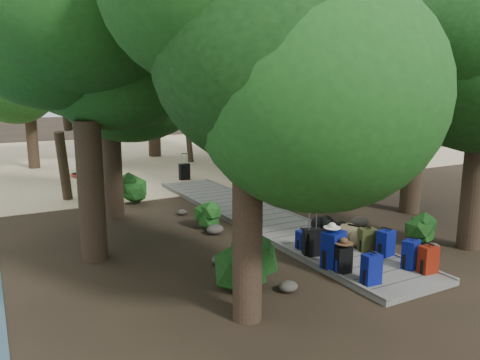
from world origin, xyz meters
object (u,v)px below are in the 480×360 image
backpack_left_a (371,267)px  backpack_left_d (303,238)px  backpack_right_a (428,258)px  backpack_left_b (343,258)px  backpack_right_b (411,253)px  suitcase_on_boardwalk (312,242)px  duffel_right_khaki (354,235)px  kayak (77,175)px  lone_suitcase_on_sand (184,172)px  backpack_left_c (333,248)px  backpack_right_c (386,242)px  backpack_right_d (367,238)px  sun_lounger (226,163)px  duffel_right_black (330,227)px

backpack_left_a → backpack_left_d: size_ratio=1.38×
backpack_right_a → backpack_left_b: bearing=156.3°
backpack_right_a → backpack_right_b: size_ratio=0.94×
backpack_left_b → suitcase_on_boardwalk: size_ratio=0.97×
backpack_right_b → duffel_right_khaki: size_ratio=1.06×
backpack_left_b → kayak: 14.45m
lone_suitcase_on_sand → kayak: (-4.00, 2.69, -0.20)m
backpack_left_a → backpack_right_b: bearing=13.3°
backpack_left_c → backpack_right_c: (1.53, -0.00, -0.11)m
backpack_left_d → suitcase_on_boardwalk: bearing=-108.2°
backpack_left_a → backpack_right_a: backpack_left_a is taller
backpack_right_a → suitcase_on_boardwalk: backpack_right_a is taller
kayak → backpack_left_b: bearing=-88.3°
backpack_left_a → backpack_right_d: bearing=52.7°
suitcase_on_boardwalk → sun_lounger: size_ratio=0.33×
backpack_right_c → lone_suitcase_on_sand: bearing=81.7°
backpack_right_a → backpack_left_d: bearing=124.1°
backpack_left_b → sun_lounger: size_ratio=0.32×
backpack_right_c → backpack_right_d: size_ratio=1.10×
backpack_right_d → sun_lounger: (2.56, 12.32, -0.09)m
backpack_right_b → duffel_right_khaki: (0.08, 1.82, -0.12)m
duffel_right_khaki → suitcase_on_boardwalk: suitcase_on_boardwalk is taller
backpack_left_b → backpack_right_a: size_ratio=0.97×
backpack_left_b → suitcase_on_boardwalk: suitcase_on_boardwalk is taller
backpack_left_c → lone_suitcase_on_sand: (1.13, 11.15, -0.19)m
backpack_right_c → backpack_left_a: bearing=-154.8°
backpack_left_a → lone_suitcase_on_sand: backpack_left_a is taller
backpack_left_c → backpack_right_a: (1.53, -1.17, -0.12)m
duffel_right_khaki → sun_lounger: bearing=57.2°
backpack_right_d → kayak: size_ratio=0.21×
backpack_right_b → sun_lounger: bearing=59.7°
backpack_right_d → sun_lounger: size_ratio=0.31×
backpack_left_a → duffel_right_black: bearing=69.3°
backpack_left_a → suitcase_on_boardwalk: backpack_left_a is taller
backpack_right_b → backpack_right_d: bearing=71.7°
backpack_left_d → duffel_right_khaki: 1.35m
backpack_left_b → backpack_left_c: (0.00, 0.32, 0.13)m
backpack_right_a → sun_lounger: backpack_right_a is taller
duffel_right_black → kayak: size_ratio=0.24×
backpack_right_c → backpack_right_d: bearing=97.4°
backpack_left_c → backpack_left_d: backpack_left_c is taller
backpack_left_b → backpack_right_d: bearing=35.1°
duffel_right_khaki → backpack_left_a: bearing=-145.4°
backpack_left_c → suitcase_on_boardwalk: bearing=68.9°
duffel_right_black → kayak: duffel_right_black is taller
backpack_right_a → suitcase_on_boardwalk: size_ratio=1.00×
backpack_left_b → lone_suitcase_on_sand: 11.52m
backpack_right_b → suitcase_on_boardwalk: bearing=110.9°
backpack_left_c → kayak: (-2.87, 13.84, -0.40)m
duffel_right_khaki → backpack_right_b: bearing=-113.3°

